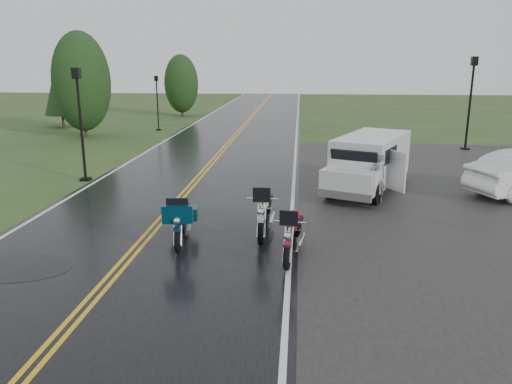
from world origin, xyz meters
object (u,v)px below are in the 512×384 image
motorcycle_teal (178,229)px  person_at_van (377,180)px  motorcycle_red (288,244)px  lamp_post_far_right (470,104)px  motorcycle_silver (261,220)px  van_white (331,170)px  lamp_post_near_left (81,125)px  lamp_post_far_left (157,103)px

motorcycle_teal → person_at_van: bearing=35.0°
motorcycle_red → lamp_post_far_right: lamp_post_far_right is taller
motorcycle_teal → motorcycle_silver: 2.08m
van_white → lamp_post_far_right: 12.96m
person_at_van → lamp_post_near_left: 11.22m
motorcycle_teal → lamp_post_far_left: bearing=99.5°
motorcycle_red → lamp_post_far_left: (-9.28, 22.67, 1.16)m
lamp_post_far_right → motorcycle_silver: bearing=-122.5°
motorcycle_teal → motorcycle_silver: motorcycle_silver is taller
lamp_post_far_left → motorcycle_silver: bearing=-67.9°
motorcycle_teal → lamp_post_far_right: lamp_post_far_right is taller
motorcycle_silver → person_at_van: bearing=51.7°
motorcycle_teal → van_white: 6.73m
motorcycle_silver → person_at_van: size_ratio=1.47×
van_white → lamp_post_near_left: 9.66m
person_at_van → lamp_post_far_left: 20.83m
lamp_post_far_left → lamp_post_far_right: size_ratio=0.75×
motorcycle_red → person_at_van: person_at_van is taller
lamp_post_far_left → van_white: bearing=-57.3°
motorcycle_teal → van_white: (3.92, 5.46, 0.33)m
van_white → person_at_van: van_white is taller
motorcycle_red → lamp_post_far_left: 24.52m
person_at_van → lamp_post_far_left: bearing=-82.1°
lamp_post_near_left → lamp_post_far_left: lamp_post_near_left is taller
motorcycle_silver → lamp_post_near_left: 10.06m
van_white → person_at_van: (1.46, -0.55, -0.18)m
van_white → motorcycle_silver: bearing=-88.7°
motorcycle_red → person_at_van: 6.32m
lamp_post_near_left → person_at_van: bearing=-12.6°
motorcycle_silver → van_white: bearing=68.4°
motorcycle_teal → person_at_van: size_ratio=1.38×
motorcycle_red → motorcycle_teal: bearing=171.0°
van_white → person_at_van: size_ratio=3.08×
van_white → lamp_post_far_right: size_ratio=1.06×
motorcycle_teal → lamp_post_near_left: bearing=119.3°
van_white → person_at_van: 1.57m
motorcycle_silver → van_white: van_white is taller
van_white → lamp_post_far_left: bearing=146.7°
motorcycle_teal → van_white: van_white is taller
motorcycle_red → van_white: van_white is taller
lamp_post_near_left → lamp_post_far_left: (-1.15, 14.54, -0.36)m
lamp_post_far_right → van_white: bearing=-126.5°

